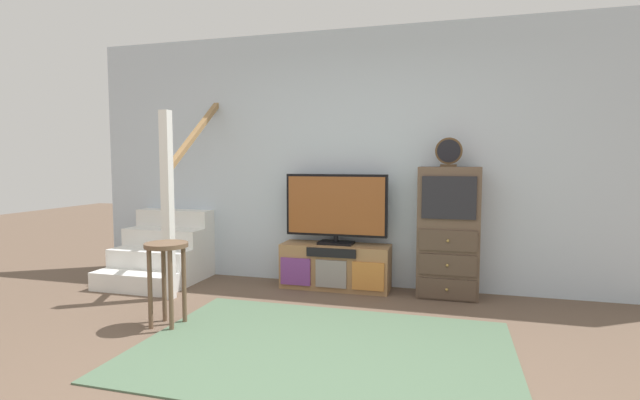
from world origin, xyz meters
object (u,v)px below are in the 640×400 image
object	(u,v)px
bar_stool_near	(167,264)
side_cabinet	(448,232)
media_console	(335,266)
television	(336,207)
desk_clock	(449,152)

from	to	relation	value
bar_stool_near	side_cabinet	bearing A→B (deg)	34.28
bar_stool_near	media_console	bearing A→B (deg)	54.81
media_console	television	size ratio (longest dim) A/B	1.06
media_console	side_cabinet	xyz separation A→B (m)	(1.13, 0.01, 0.40)
television	bar_stool_near	xyz separation A→B (m)	(-1.03, -1.48, -0.34)
side_cabinet	bar_stool_near	bearing A→B (deg)	-145.72
media_console	desk_clock	world-z (taller)	desk_clock
side_cabinet	desk_clock	distance (m)	0.78
side_cabinet	desk_clock	world-z (taller)	desk_clock
bar_stool_near	television	bearing A→B (deg)	55.24
television	bar_stool_near	bearing A→B (deg)	-124.76
television	bar_stool_near	distance (m)	1.83
television	bar_stool_near	size ratio (longest dim) A/B	1.58
media_console	side_cabinet	size ratio (longest dim) A/B	0.89
media_console	side_cabinet	bearing A→B (deg)	0.52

